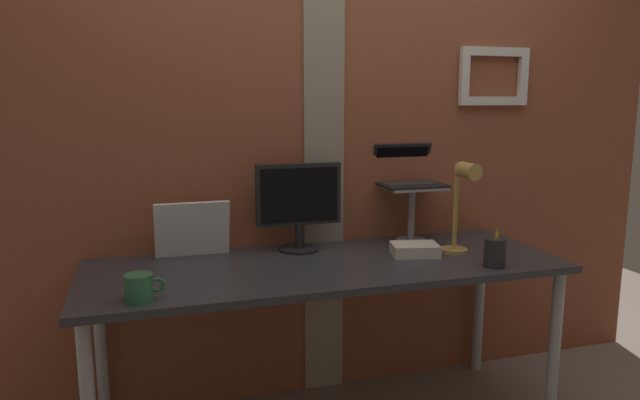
% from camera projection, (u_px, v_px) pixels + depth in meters
% --- Properties ---
extents(brick_wall_back, '(3.54, 0.16, 2.52)m').
position_uv_depth(brick_wall_back, '(329.00, 132.00, 2.76)').
color(brick_wall_back, brown).
rests_on(brick_wall_back, ground_plane).
extents(desk, '(1.98, 0.70, 0.74)m').
position_uv_depth(desk, '(327.00, 279.00, 2.43)').
color(desk, '#333338').
rests_on(desk, ground_plane).
extents(monitor, '(0.38, 0.18, 0.39)m').
position_uv_depth(monitor, '(299.00, 200.00, 2.58)').
color(monitor, black).
rests_on(monitor, desk).
extents(laptop_stand, '(0.28, 0.22, 0.27)m').
position_uv_depth(laptop_stand, '(412.00, 205.00, 2.75)').
color(laptop_stand, gray).
rests_on(laptop_stand, desk).
extents(laptop, '(0.30, 0.28, 0.19)m').
position_uv_depth(laptop, '(406.00, 174.00, 2.79)').
color(laptop, black).
rests_on(laptop, laptop_stand).
extents(whiteboard_panel, '(0.32, 0.07, 0.25)m').
position_uv_depth(whiteboard_panel, '(192.00, 229.00, 2.49)').
color(whiteboard_panel, white).
rests_on(whiteboard_panel, desk).
extents(desk_lamp, '(0.12, 0.20, 0.41)m').
position_uv_depth(desk_lamp, '(462.00, 198.00, 2.50)').
color(desk_lamp, tan).
rests_on(desk_lamp, desk).
extents(pen_cup, '(0.09, 0.09, 0.16)m').
position_uv_depth(pen_cup, '(495.00, 252.00, 2.35)').
color(pen_cup, '#262628').
rests_on(pen_cup, desk).
extents(coffee_mug, '(0.13, 0.10, 0.09)m').
position_uv_depth(coffee_mug, '(140.00, 287.00, 1.96)').
color(coffee_mug, '#33724C').
rests_on(coffee_mug, desk).
extents(paper_clutter_stack, '(0.23, 0.18, 0.05)m').
position_uv_depth(paper_clutter_stack, '(415.00, 250.00, 2.53)').
color(paper_clutter_stack, silver).
rests_on(paper_clutter_stack, desk).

